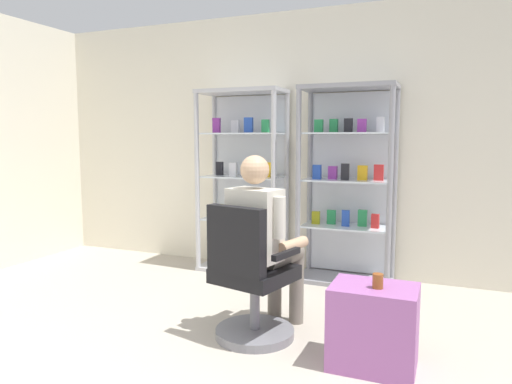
{
  "coord_description": "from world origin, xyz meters",
  "views": [
    {
      "loc": [
        1.46,
        -1.79,
        1.41
      ],
      "look_at": [
        0.11,
        1.47,
        1.0
      ],
      "focal_mm": 33.07,
      "sensor_mm": 36.0,
      "label": 1
    }
  ],
  "objects": [
    {
      "name": "storage_crate",
      "position": [
        1.07,
        1.05,
        0.26
      ],
      "size": [
        0.51,
        0.38,
        0.51
      ],
      "primitive_type": "cube",
      "color": "#9E599E",
      "rests_on": "ground"
    },
    {
      "name": "tea_glass",
      "position": [
        1.09,
        1.01,
        0.56
      ],
      "size": [
        0.06,
        0.06,
        0.09
      ],
      "primitive_type": "cylinder",
      "color": "brown",
      "rests_on": "storage_crate"
    },
    {
      "name": "back_wall",
      "position": [
        0.0,
        3.0,
        1.35
      ],
      "size": [
        6.0,
        0.1,
        2.7
      ],
      "primitive_type": "cube",
      "color": "silver",
      "rests_on": "ground"
    },
    {
      "name": "seated_shopkeeper",
      "position": [
        0.26,
        1.28,
        0.71
      ],
      "size": [
        0.55,
        0.62,
        1.29
      ],
      "color": "slate",
      "rests_on": "ground"
    },
    {
      "name": "display_cabinet_left",
      "position": [
        -0.55,
        2.76,
        0.97
      ],
      "size": [
        0.9,
        0.45,
        1.9
      ],
      "color": "#B7B7BC",
      "rests_on": "ground"
    },
    {
      "name": "office_chair",
      "position": [
        0.22,
        1.12,
        0.39
      ],
      "size": [
        0.62,
        0.59,
        0.96
      ],
      "color": "slate",
      "rests_on": "ground"
    },
    {
      "name": "display_cabinet_right",
      "position": [
        0.55,
        2.76,
        0.96
      ],
      "size": [
        0.9,
        0.45,
        1.9
      ],
      "color": "gray",
      "rests_on": "ground"
    }
  ]
}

